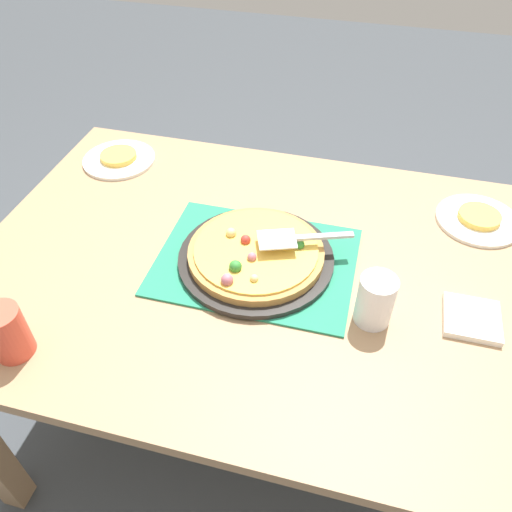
# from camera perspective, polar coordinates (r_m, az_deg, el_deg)

# --- Properties ---
(ground_plane) EXTENTS (8.00, 8.00, 0.00)m
(ground_plane) POSITION_cam_1_polar(r_m,az_deg,el_deg) (1.85, 0.00, -17.58)
(ground_plane) COLOR #3D4247
(dining_table) EXTENTS (1.40, 1.00, 0.75)m
(dining_table) POSITION_cam_1_polar(r_m,az_deg,el_deg) (1.33, 0.00, -4.06)
(dining_table) COLOR #9E7A56
(dining_table) RESTS_ON ground_plane
(placemat) EXTENTS (0.48, 0.36, 0.01)m
(placemat) POSITION_cam_1_polar(r_m,az_deg,el_deg) (1.24, 0.00, -0.57)
(placemat) COLOR #237F5B
(placemat) RESTS_ON dining_table
(pizza_pan) EXTENTS (0.38, 0.38, 0.01)m
(pizza_pan) POSITION_cam_1_polar(r_m,az_deg,el_deg) (1.24, 0.00, -0.24)
(pizza_pan) COLOR black
(pizza_pan) RESTS_ON placemat
(pizza) EXTENTS (0.33, 0.33, 0.05)m
(pizza) POSITION_cam_1_polar(r_m,az_deg,el_deg) (1.22, -0.01, 0.43)
(pizza) COLOR #B78442
(pizza) RESTS_ON pizza_pan
(plate_near_left) EXTENTS (0.22, 0.22, 0.01)m
(plate_near_left) POSITION_cam_1_polar(r_m,az_deg,el_deg) (1.48, 23.68, 3.72)
(plate_near_left) COLOR white
(plate_near_left) RESTS_ON dining_table
(plate_far_right) EXTENTS (0.22, 0.22, 0.01)m
(plate_far_right) POSITION_cam_1_polar(r_m,az_deg,el_deg) (1.65, -15.12, 10.43)
(plate_far_right) COLOR white
(plate_far_right) RESTS_ON dining_table
(served_slice_left) EXTENTS (0.11, 0.11, 0.02)m
(served_slice_left) POSITION_cam_1_polar(r_m,az_deg,el_deg) (1.48, 23.82, 4.11)
(served_slice_left) COLOR #EAB747
(served_slice_left) RESTS_ON plate_near_left
(served_slice_right) EXTENTS (0.11, 0.11, 0.02)m
(served_slice_right) POSITION_cam_1_polar(r_m,az_deg,el_deg) (1.65, -15.20, 10.80)
(served_slice_right) COLOR #EAB747
(served_slice_right) RESTS_ON plate_far_right
(cup_near) EXTENTS (0.08, 0.08, 0.12)m
(cup_near) POSITION_cam_1_polar(r_m,az_deg,el_deg) (1.14, -26.16, -7.73)
(cup_near) COLOR #E04C38
(cup_near) RESTS_ON dining_table
(cup_far) EXTENTS (0.08, 0.08, 0.12)m
(cup_far) POSITION_cam_1_polar(r_m,az_deg,el_deg) (1.11, 13.26, -4.86)
(cup_far) COLOR white
(cup_far) RESTS_ON dining_table
(pizza_server) EXTENTS (0.23, 0.12, 0.01)m
(pizza_server) POSITION_cam_1_polar(r_m,az_deg,el_deg) (1.21, 4.62, 2.03)
(pizza_server) COLOR silver
(pizza_server) RESTS_ON pizza
(napkin_stack) EXTENTS (0.12, 0.12, 0.02)m
(napkin_stack) POSITION_cam_1_polar(r_m,az_deg,el_deg) (1.21, 23.08, -6.49)
(napkin_stack) COLOR white
(napkin_stack) RESTS_ON dining_table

